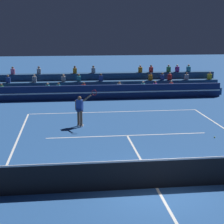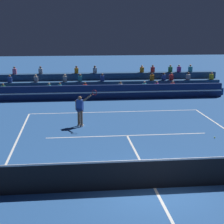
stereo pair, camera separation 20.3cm
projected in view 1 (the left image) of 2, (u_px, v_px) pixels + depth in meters
ground_plane at (157, 188)px, 12.96m from camera, size 120.00×120.00×0.00m
court_lines at (157, 188)px, 12.96m from camera, size 11.10×23.90×0.01m
tennis_net at (157, 173)px, 12.83m from camera, size 12.00×0.10×1.10m
sponsor_banner_wall at (107, 92)px, 28.63m from camera, size 18.00×0.26×1.10m
bleacher_stand at (103, 86)px, 31.06m from camera, size 19.13×2.85×2.28m
tennis_player at (80, 109)px, 20.71m from camera, size 1.22×0.87×2.21m
tennis_ball at (215, 137)px, 18.77m from camera, size 0.07×0.07×0.07m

